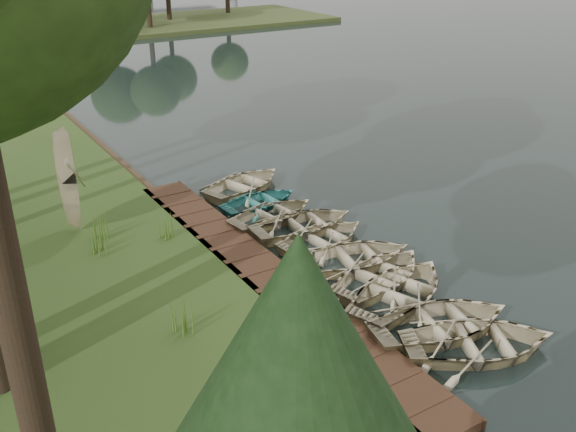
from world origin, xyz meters
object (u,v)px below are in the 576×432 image
boardwalk (263,274)px  stored_rowboat (77,220)px  rowboat_1 (442,320)px  rowboat_0 (479,340)px  rowboat_2 (401,289)px

boardwalk → stored_rowboat: (-3.91, 5.67, 0.51)m
rowboat_1 → rowboat_0: bearing=-158.5°
boardwalk → stored_rowboat: bearing=124.6°
rowboat_1 → stored_rowboat: bearing=43.4°
rowboat_0 → stored_rowboat: 13.46m
boardwalk → rowboat_2: bearing=-51.0°
rowboat_0 → stored_rowboat: size_ratio=1.11×
boardwalk → stored_rowboat: 6.91m
boardwalk → rowboat_0: bearing=-66.4°
rowboat_1 → stored_rowboat: 12.42m
rowboat_2 → boardwalk: bearing=19.4°
boardwalk → rowboat_0: size_ratio=4.12×
boardwalk → stored_rowboat: stored_rowboat is taller
boardwalk → rowboat_2: size_ratio=4.01×
rowboat_0 → stored_rowboat: (-6.57, 11.75, 0.21)m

